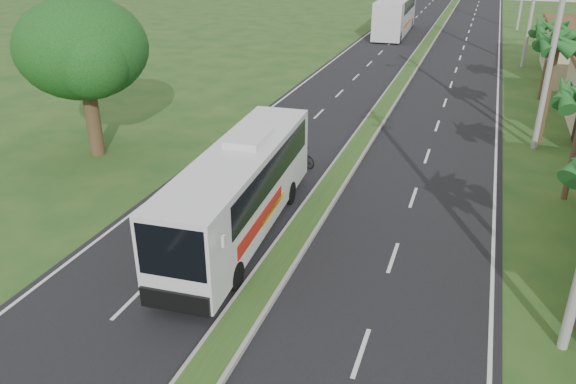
% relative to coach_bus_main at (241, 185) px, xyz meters
% --- Properties ---
extents(ground, '(180.00, 180.00, 0.00)m').
position_rel_coach_bus_main_xyz_m(ground, '(2.03, -4.98, -1.90)').
color(ground, '#1F491A').
rests_on(ground, ground).
extents(road_asphalt, '(14.00, 160.00, 0.02)m').
position_rel_coach_bus_main_xyz_m(road_asphalt, '(2.03, 15.02, -1.89)').
color(road_asphalt, black).
rests_on(road_asphalt, ground).
extents(median_strip, '(1.20, 160.00, 0.18)m').
position_rel_coach_bus_main_xyz_m(median_strip, '(2.03, 15.02, -1.80)').
color(median_strip, gray).
rests_on(median_strip, ground).
extents(lane_edge_left, '(0.12, 160.00, 0.01)m').
position_rel_coach_bus_main_xyz_m(lane_edge_left, '(-4.67, 15.02, -1.90)').
color(lane_edge_left, silver).
rests_on(lane_edge_left, ground).
extents(lane_edge_right, '(0.12, 160.00, 0.01)m').
position_rel_coach_bus_main_xyz_m(lane_edge_right, '(8.73, 15.02, -1.90)').
color(lane_edge_right, silver).
rests_on(lane_edge_right, ground).
extents(palm_verge_c, '(2.40, 2.40, 5.85)m').
position_rel_coach_bus_main_xyz_m(palm_verge_c, '(10.83, 14.02, 3.22)').
color(palm_verge_c, '#473321').
rests_on(palm_verge_c, ground).
extents(palm_verge_d, '(2.40, 2.40, 5.25)m').
position_rel_coach_bus_main_xyz_m(palm_verge_d, '(11.33, 23.02, 2.64)').
color(palm_verge_d, '#473321').
rests_on(palm_verge_d, ground).
extents(shade_tree, '(6.30, 6.00, 7.54)m').
position_rel_coach_bus_main_xyz_m(shade_tree, '(-10.09, 5.04, 3.12)').
color(shade_tree, '#473321').
rests_on(shade_tree, ground).
extents(utility_pole_b, '(3.20, 0.28, 12.00)m').
position_rel_coach_bus_main_xyz_m(utility_pole_b, '(10.50, 13.02, 4.35)').
color(utility_pole_b, gray).
rests_on(utility_pole_b, ground).
extents(coach_bus_main, '(2.88, 10.83, 3.46)m').
position_rel_coach_bus_main_xyz_m(coach_bus_main, '(0.00, 0.00, 0.00)').
color(coach_bus_main, silver).
rests_on(coach_bus_main, ground).
extents(coach_bus_far, '(3.19, 13.06, 3.78)m').
position_rel_coach_bus_main_xyz_m(coach_bus_far, '(-2.06, 45.78, 0.24)').
color(coach_bus_far, silver).
rests_on(coach_bus_far, ground).
extents(motorcyclist, '(1.76, 1.03, 2.14)m').
position_rel_coach_bus_main_xyz_m(motorcyclist, '(0.03, 6.71, -1.14)').
color(motorcyclist, black).
rests_on(motorcyclist, ground).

